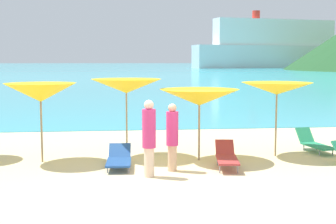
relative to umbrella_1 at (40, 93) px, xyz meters
name	(u,v)px	position (x,y,z in m)	size (l,w,h in m)	color
ground_plane	(147,126)	(3.52, 8.19, -2.12)	(50.00, 100.00, 0.30)	beige
ocean_water	(118,66)	(3.52, 225.76, -1.96)	(650.00, 440.00, 0.02)	#38B7CC
umbrella_1	(40,93)	(0.00, 0.00, 0.00)	(2.15, 2.15, 2.24)	#9E7F59
umbrella_2	(126,86)	(2.41, 0.48, 0.14)	(2.15, 2.15, 2.33)	#9E7F59
umbrella_3	(199,97)	(4.46, -0.26, -0.15)	(2.50, 2.50, 2.06)	#9E7F59
umbrella_4	(277,89)	(6.85, 0.07, 0.06)	(2.32, 2.32, 2.22)	#9E7F59
lounge_chair_0	(227,156)	(5.04, -1.26, -1.67)	(0.77, 1.79, 0.62)	#A53333
lounge_chair_2	(314,143)	(8.31, 0.59, -1.69)	(0.77, 1.70, 0.68)	#268C66
lounge_chair_4	(119,159)	(2.16, -0.94, -1.73)	(0.70, 1.62, 0.53)	#1E478C
beachgoer_0	(172,135)	(3.54, -1.49, -1.03)	(0.31, 0.31, 1.76)	#DBAA84
beachgoer_2	(149,136)	(2.89, -2.06, -0.95)	(0.34, 0.34, 1.91)	beige
cruise_ship	(274,47)	(60.99, 158.10, 5.90)	(62.91, 19.22, 20.77)	silver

